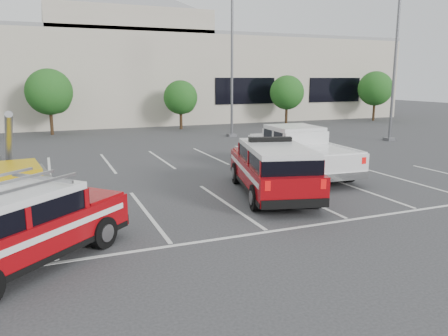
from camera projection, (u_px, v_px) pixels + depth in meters
The scene contains 13 objects.
ground at pixel (228, 205), 14.45m from camera, with size 120.00×120.00×0.00m, color #2E2E31.
stall_markings at pixel (187, 177), 18.53m from camera, with size 23.00×15.00×0.01m, color silver.
convention_building at pixel (103, 72), 42.47m from camera, with size 60.00×16.99×13.20m.
tree_mid_left at pixel (51, 93), 32.02m from camera, with size 3.37×3.37×4.85m.
tree_mid_right at pixel (181, 99), 35.83m from camera, with size 2.77×2.77×3.99m.
tree_right at pixel (288, 94), 39.49m from camera, with size 3.07×3.07×4.42m.
tree_far_right at pixel (376, 90), 43.14m from camera, with size 3.37×3.37×4.85m.
light_pole_mid at pixel (232, 63), 30.52m from camera, with size 0.90×0.60×10.24m.
light_pole_right at pixel (395, 62), 28.42m from camera, with size 0.90×0.60×10.24m.
fire_chief_suv at pixel (273, 173), 15.46m from camera, with size 3.48×6.11×2.03m.
white_pickup at pixel (299, 155), 19.20m from camera, with size 2.73×6.76×2.03m.
ladder_suv at pixel (15, 233), 9.48m from camera, with size 5.06×4.86×1.99m.
utility_rig at pixel (11, 190), 13.85m from camera, with size 3.21×3.97×3.16m.
Camera 1 is at (-5.39, -12.83, 4.09)m, focal length 35.00 mm.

